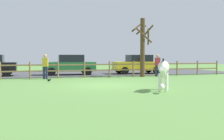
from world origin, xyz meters
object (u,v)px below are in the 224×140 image
object	(u,v)px
parked_car_green	(69,65)
visitor_left_of_tree	(45,65)
bare_tree	(143,45)
parked_car_yellow	(138,64)
crow_on_grass	(49,80)
zebra	(163,70)
visitor_right_of_tree	(158,64)

from	to	relation	value
parked_car_green	visitor_left_of_tree	world-z (taller)	visitor_left_of_tree
bare_tree	parked_car_yellow	world-z (taller)	bare_tree
bare_tree	crow_on_grass	size ratio (longest dim) A/B	19.71
bare_tree	visitor_left_of_tree	bearing A→B (deg)	-179.58
zebra	visitor_right_of_tree	size ratio (longest dim) A/B	1.05
zebra	crow_on_grass	world-z (taller)	zebra
visitor_left_of_tree	visitor_right_of_tree	size ratio (longest dim) A/B	1.00
parked_car_green	crow_on_grass	bearing A→B (deg)	-110.20
parked_car_yellow	visitor_left_of_tree	world-z (taller)	visitor_left_of_tree
zebra	parked_car_green	distance (m)	10.91
visitor_right_of_tree	crow_on_grass	bearing A→B (deg)	-164.92
zebra	visitor_left_of_tree	bearing A→B (deg)	121.12
parked_car_green	visitor_right_of_tree	distance (m)	6.79
zebra	parked_car_yellow	xyz separation A→B (m)	(3.05, 10.36, -0.08)
zebra	parked_car_green	xyz separation A→B (m)	(-2.60, 10.60, -0.08)
visitor_right_of_tree	parked_car_green	bearing A→B (deg)	153.55
bare_tree	crow_on_grass	distance (m)	7.50
bare_tree	parked_car_green	size ratio (longest dim) A/B	1.04
zebra	crow_on_grass	xyz separation A→B (m)	(-4.50, 5.42, -0.80)
visitor_left_of_tree	visitor_right_of_tree	xyz separation A→B (m)	(8.07, -0.03, 0.00)
parked_car_yellow	bare_tree	bearing A→B (deg)	-105.07
parked_car_yellow	visitor_left_of_tree	xyz separation A→B (m)	(-7.64, -2.76, 0.06)
visitor_right_of_tree	zebra	bearing A→B (deg)	-114.65
visitor_right_of_tree	visitor_left_of_tree	bearing A→B (deg)	179.78
crow_on_grass	parked_car_green	world-z (taller)	parked_car_green
parked_car_yellow	visitor_left_of_tree	size ratio (longest dim) A/B	2.48
zebra	parked_car_green	size ratio (longest dim) A/B	0.42
parked_car_yellow	crow_on_grass	bearing A→B (deg)	-146.80
bare_tree	visitor_right_of_tree	distance (m)	1.81
crow_on_grass	parked_car_green	bearing A→B (deg)	69.80
bare_tree	parked_car_yellow	bearing A→B (deg)	74.93
visitor_left_of_tree	crow_on_grass	bearing A→B (deg)	-87.63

